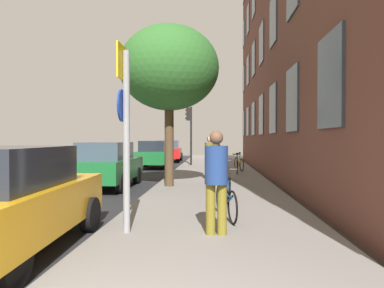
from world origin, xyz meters
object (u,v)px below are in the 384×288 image
Objects in this scene: bicycle_2 at (224,175)px; pedestrian_2 at (217,152)px; bicycle_3 at (226,171)px; car_2 at (155,154)px; bicycle_1 at (228,188)px; bicycle_0 at (226,201)px; car_0 at (5,199)px; car_3 at (168,151)px; traffic_light at (189,125)px; bicycle_4 at (237,165)px; pedestrian_1 at (210,155)px; bicycle_5 at (239,163)px; car_1 at (107,165)px; pedestrian_0 at (216,175)px; tree_near at (169,69)px; sign_post at (125,123)px.

bicycle_2 is 7.81m from pedestrian_2.
bicycle_3 is (0.12, 1.82, -0.01)m from bicycle_2.
bicycle_1 is at bearing -72.00° from car_2.
car_2 is (-3.82, 8.92, 0.34)m from bicycle_2.
car_0 is (-3.40, -2.10, 0.36)m from bicycle_0.
bicycle_1 is 12.44m from car_2.
bicycle_1 is 0.40× the size of car_3.
bicycle_1 is (1.87, -12.96, -2.13)m from traffic_light.
bicycle_2 is 0.40× the size of car_0.
bicycle_1 is 0.39× the size of car_0.
traffic_light is at bearing -68.72° from car_3.
bicycle_4 is 1.02× the size of pedestrian_1.
traffic_light is 2.27× the size of bicycle_5.
car_1 is (-2.26, -9.85, -1.76)m from traffic_light.
pedestrian_0 is 1.03× the size of pedestrian_1.
bicycle_3 is at bearing 41.18° from tree_near.
tree_near is 3.54× the size of pedestrian_2.
pedestrian_0 is (-0.33, -3.34, 0.66)m from bicycle_1.
pedestrian_2 is (1.72, 13.97, -1.01)m from sign_post.
bicycle_2 is 0.98× the size of pedestrian_1.
bicycle_0 is at bearing -52.52° from car_1.
bicycle_4 reaches higher than bicycle_0.
bicycle_1 is at bearing -89.62° from bicycle_2.
pedestrian_0 reaches higher than bicycle_3.
sign_post is 1.93× the size of bicycle_2.
bicycle_2 is 4.13m from car_1.
bicycle_1 is 2.90m from bicycle_2.
tree_near is 1.31× the size of car_0.
car_2 reaches higher than bicycle_4.
sign_post is at bearing -107.03° from bicycle_2.
bicycle_3 is 8.13m from car_2.
car_3 is at bearing 90.70° from car_0.
pedestrian_0 reaches higher than car_2.
pedestrian_0 reaches higher than bicycle_4.
traffic_light reaches higher than pedestrian_1.
car_3 reaches higher than bicycle_3.
pedestrian_2 is (0.34, 5.71, -0.09)m from pedestrian_1.
pedestrian_2 is 8.04m from car_3.
sign_post reaches higher than pedestrian_2.
bicycle_5 is 5.43m from car_2.
traffic_light is 17.35m from car_0.
bicycle_4 is 0.44× the size of car_2.
bicycle_4 is at bearing 78.11° from bicycle_3.
car_0 is 1.01× the size of car_3.
pedestrian_0 is (-1.25, -12.58, 0.64)m from bicycle_5.
pedestrian_2 is 0.39× the size of car_2.
bicycle_2 is 0.40× the size of car_3.
car_0 is at bearing -89.30° from car_3.
bicycle_2 is at bearing -2.88° from car_1.
car_1 is at bearing -129.53° from bicycle_5.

